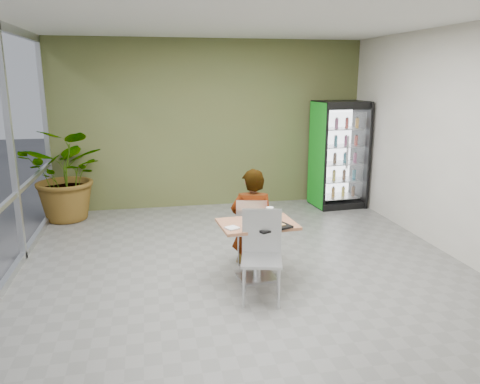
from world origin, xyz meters
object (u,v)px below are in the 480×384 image
chair_near (262,247)px  chair_far (252,226)px  soda_cup (270,214)px  potted_plant (68,174)px  dining_table (257,239)px  cafeteria_tray (271,227)px  beverage_fridge (339,155)px  seated_woman (252,227)px

chair_near → chair_far: bearing=98.0°
soda_cup → potted_plant: potted_plant is taller
dining_table → chair_near: (-0.06, -0.47, 0.07)m
cafeteria_tray → beverage_fridge: bearing=55.7°
chair_far → beverage_fridge: size_ratio=0.45×
chair_near → soda_cup: size_ratio=6.15×
soda_cup → chair_near: bearing=-113.5°
chair_near → beverage_fridge: bearing=69.6°
soda_cup → potted_plant: (-2.86, 3.07, -0.00)m
dining_table → seated_woman: seated_woman is taller
soda_cup → dining_table: bearing=-157.6°
chair_far → potted_plant: size_ratio=0.56×
chair_far → cafeteria_tray: chair_far is taller
seated_woman → soda_cup: bearing=116.6°
chair_far → cafeteria_tray: 0.75m
beverage_fridge → potted_plant: (-5.05, 0.06, -0.20)m
seated_woman → beverage_fridge: size_ratio=0.79×
dining_table → potted_plant: size_ratio=0.59×
chair_near → cafeteria_tray: chair_near is taller
soda_cup → beverage_fridge: size_ratio=0.08×
dining_table → chair_far: size_ratio=1.05×
chair_near → potted_plant: (-2.63, 3.61, 0.22)m
soda_cup → beverage_fridge: beverage_fridge is taller
seated_woman → cafeteria_tray: size_ratio=3.68×
dining_table → beverage_fridge: beverage_fridge is taller
chair_near → dining_table: bearing=96.6°
chair_near → soda_cup: chair_near is taller
cafeteria_tray → potted_plant: potted_plant is taller
chair_near → beverage_fridge: 4.32m
chair_far → chair_near: chair_near is taller
seated_woman → potted_plant: bearing=-30.4°
soda_cup → potted_plant: bearing=133.0°
beverage_fridge → chair_far: bearing=-136.3°
dining_table → seated_woman: bearing=83.6°
beverage_fridge → potted_plant: bearing=174.9°
dining_table → potted_plant: (-2.69, 3.14, 0.29)m
dining_table → chair_near: chair_near is taller
chair_near → soda_cup: 0.63m
potted_plant → chair_far: bearing=-44.1°
seated_woman → beverage_fridge: (2.30, 2.54, 0.51)m
soda_cup → beverage_fridge: bearing=54.0°
dining_table → soda_cup: (0.18, 0.07, 0.30)m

